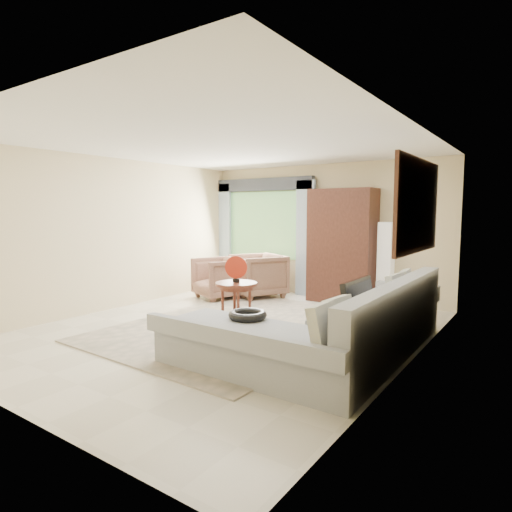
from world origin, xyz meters
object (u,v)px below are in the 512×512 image
Objects in this scene: sectional_sofa at (339,334)px; potted_plant at (218,277)px; armchair_left at (220,278)px; armchair_right at (258,275)px; tv_screen at (359,301)px; floor_lamp at (386,265)px; coffee_table at (236,302)px; armoire at (342,246)px.

potted_plant is at bearing 146.94° from sectional_sofa.
armchair_right is at bearing 69.51° from armchair_left.
armchair_right is at bearing -8.55° from potted_plant.
tv_screen is 1.36× the size of potted_plant.
floor_lamp is at bearing 102.84° from tv_screen.
floor_lamp is (3.54, 0.37, 0.48)m from potted_plant.
coffee_table is 1.16× the size of potted_plant.
armchair_left is at bearing 151.22° from tv_screen.
armoire is at bearing 113.06° from sectional_sofa.
potted_plant is (-1.18, 0.18, -0.15)m from armchair_right.
tv_screen is 3.15m from floor_lamp.
floor_lamp reaches higher than armchair_right.
potted_plant is 2.86m from armoire.
armchair_right is 0.62× the size of floor_lamp.
armchair_left is 0.76m from armchair_right.
tv_screen is 1.18× the size of coffee_table.
sectional_sofa reaches higher than armchair_left.
sectional_sofa is 4.74m from potted_plant.
sectional_sofa is 1.65× the size of armoire.
tv_screen reaches higher than sectional_sofa.
floor_lamp is (1.47, 2.41, 0.42)m from coffee_table.
sectional_sofa is 5.52× the size of coffee_table.
potted_plant is (-0.66, 0.73, -0.13)m from armchair_left.
sectional_sofa is at bearing -15.99° from coffee_table.
tv_screen is (0.27, -0.11, 0.44)m from sectional_sofa.
armchair_right is at bearing 115.31° from coffee_table.
armchair_right is at bearing 139.20° from sectional_sofa.
sectional_sofa is 1.99m from coffee_table.
coffee_table is 1.92m from armchair_left.
potted_plant is 3.59m from floor_lamp.
tv_screen is 3.38m from armoire.
tv_screen is 0.84× the size of armchair_left.
coffee_table is 0.42× the size of floor_lamp.
tv_screen reaches higher than potted_plant.
armoire is at bearing 47.59° from armchair_right.
armoire is (2.74, 0.31, 0.78)m from potted_plant.
sectional_sofa is at bearing -81.67° from floor_lamp.
tv_screen is at bearing -32.49° from potted_plant.
coffee_table is at bearing 163.11° from tv_screen.
tv_screen is at bearing -63.52° from armoire.
sectional_sofa is at bearing -6.21° from armchair_left.
armchair_right reaches higher than armchair_left.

